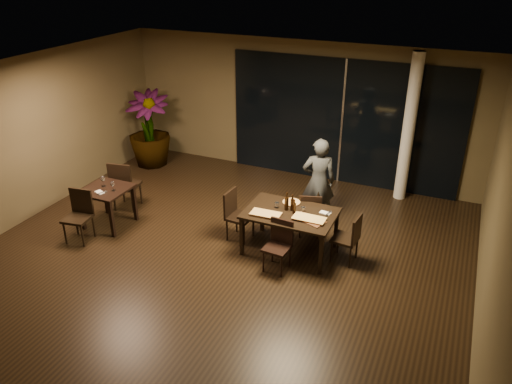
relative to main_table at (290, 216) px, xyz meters
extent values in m
plane|color=black|center=(-1.00, -0.80, -0.68)|extent=(8.00, 8.00, 0.00)
cube|color=brown|center=(-1.00, 3.25, 0.82)|extent=(8.00, 0.10, 3.00)
cube|color=brown|center=(-5.05, -0.80, 0.82)|extent=(0.10, 8.00, 3.00)
cube|color=brown|center=(3.05, -0.80, 0.82)|extent=(0.10, 8.00, 3.00)
cube|color=silver|center=(-1.00, -0.80, 2.34)|extent=(8.00, 8.00, 0.04)
cube|color=black|center=(0.00, 3.16, 0.67)|extent=(5.00, 0.06, 2.70)
cylinder|color=white|center=(1.40, 2.85, 0.82)|extent=(0.24, 0.24, 3.00)
cube|color=black|center=(0.00, 0.00, 0.05)|extent=(1.50, 1.00, 0.04)
cube|color=black|center=(-0.69, -0.44, -0.32)|extent=(0.06, 0.06, 0.71)
cube|color=black|center=(0.69, -0.44, -0.32)|extent=(0.06, 0.06, 0.71)
cube|color=black|center=(-0.69, 0.44, -0.32)|extent=(0.06, 0.06, 0.71)
cube|color=black|center=(0.69, 0.44, -0.32)|extent=(0.06, 0.06, 0.71)
cube|color=black|center=(-3.40, -0.50, 0.05)|extent=(0.80, 0.80, 0.04)
cube|color=black|center=(-3.74, -0.84, -0.32)|extent=(0.06, 0.06, 0.71)
cube|color=black|center=(-3.06, -0.84, -0.32)|extent=(0.06, 0.06, 0.71)
cube|color=black|center=(-3.74, -0.16, -0.32)|extent=(0.06, 0.06, 0.71)
cube|color=black|center=(-3.06, -0.16, -0.32)|extent=(0.06, 0.06, 0.71)
cube|color=black|center=(0.13, 0.68, -0.27)|extent=(0.49, 0.49, 0.04)
cylinder|color=black|center=(0.23, 0.88, -0.47)|extent=(0.03, 0.03, 0.40)
cylinder|color=black|center=(-0.07, 0.78, -0.47)|extent=(0.03, 0.03, 0.40)
cylinder|color=black|center=(0.33, 0.58, -0.47)|extent=(0.03, 0.03, 0.40)
cylinder|color=black|center=(0.03, 0.48, -0.47)|extent=(0.03, 0.03, 0.40)
cube|color=black|center=(0.19, 0.51, -0.05)|extent=(0.38, 0.16, 0.45)
cube|color=black|center=(0.01, -0.60, -0.28)|extent=(0.42, 0.42, 0.04)
cylinder|color=black|center=(-0.16, -0.75, -0.48)|extent=(0.03, 0.03, 0.40)
cylinder|color=black|center=(0.15, -0.77, -0.48)|extent=(0.03, 0.03, 0.40)
cylinder|color=black|center=(-0.14, -0.43, -0.48)|extent=(0.03, 0.03, 0.40)
cylinder|color=black|center=(0.18, -0.46, -0.48)|extent=(0.03, 0.03, 0.40)
cube|color=black|center=(0.02, -0.43, -0.06)|extent=(0.39, 0.07, 0.44)
cube|color=black|center=(-0.94, 0.03, -0.24)|extent=(0.45, 0.45, 0.05)
cylinder|color=black|center=(-0.78, -0.16, -0.46)|extent=(0.03, 0.03, 0.43)
cylinder|color=black|center=(-0.76, 0.19, -0.46)|extent=(0.03, 0.03, 0.43)
cylinder|color=black|center=(-1.13, -0.13, -0.46)|extent=(0.03, 0.03, 0.43)
cylinder|color=black|center=(-1.10, 0.21, -0.46)|extent=(0.03, 0.03, 0.43)
cube|color=black|center=(-1.13, 0.04, -0.01)|extent=(0.07, 0.42, 0.48)
cube|color=black|center=(0.93, 0.09, -0.27)|extent=(0.44, 0.44, 0.05)
cylinder|color=black|center=(0.79, 0.27, -0.47)|extent=(0.03, 0.03, 0.41)
cylinder|color=black|center=(0.75, -0.06, -0.47)|extent=(0.03, 0.03, 0.41)
cylinder|color=black|center=(1.11, 0.24, -0.47)|extent=(0.03, 0.03, 0.41)
cylinder|color=black|center=(1.08, -0.09, -0.47)|extent=(0.03, 0.03, 0.41)
cube|color=black|center=(1.11, 0.07, -0.04)|extent=(0.08, 0.40, 0.45)
cube|color=black|center=(-3.51, 0.21, -0.19)|extent=(0.55, 0.55, 0.05)
cylinder|color=black|center=(-3.36, 0.43, -0.43)|extent=(0.04, 0.04, 0.48)
cylinder|color=black|center=(-3.74, 0.36, -0.43)|extent=(0.04, 0.04, 0.48)
cylinder|color=black|center=(-3.29, 0.05, -0.43)|extent=(0.04, 0.04, 0.48)
cylinder|color=black|center=(-3.67, -0.02, -0.43)|extent=(0.04, 0.04, 0.48)
cube|color=black|center=(-3.47, -0.01, 0.08)|extent=(0.47, 0.13, 0.54)
cube|color=black|center=(-3.53, -1.18, -0.24)|extent=(0.49, 0.49, 0.05)
cylinder|color=black|center=(-3.67, -1.37, -0.46)|extent=(0.04, 0.04, 0.44)
cylinder|color=black|center=(-3.33, -1.32, -0.46)|extent=(0.04, 0.04, 0.44)
cylinder|color=black|center=(-3.73, -1.03, -0.46)|extent=(0.04, 0.04, 0.44)
cylinder|color=black|center=(-3.38, -0.98, -0.46)|extent=(0.04, 0.04, 0.44)
cube|color=black|center=(-3.55, -0.98, 0.01)|extent=(0.43, 0.10, 0.49)
imported|color=#2C2F31|center=(0.11, 1.20, 0.15)|extent=(0.65, 0.53, 1.66)
imported|color=#1B4717|center=(-4.35, 2.26, 0.21)|extent=(1.27, 1.27, 1.77)
cube|color=#492E17|center=(-0.33, -0.26, 0.08)|extent=(0.51, 0.27, 0.01)
cube|color=#4E2C19|center=(0.37, -0.12, 0.08)|extent=(0.59, 0.43, 0.01)
cylinder|color=red|center=(-0.10, 0.33, 0.08)|extent=(0.30, 0.30, 0.01)
cylinder|color=white|center=(-0.27, 0.07, 0.12)|extent=(0.08, 0.08, 0.09)
cylinder|color=white|center=(0.19, 0.09, 0.12)|extent=(0.08, 0.08, 0.09)
cube|color=white|center=(0.51, -0.06, 0.08)|extent=(0.18, 0.10, 0.01)
cube|color=white|center=(0.54, 0.20, 0.08)|extent=(0.20, 0.13, 0.01)
cube|color=silver|center=(-3.39, -0.69, 0.08)|extent=(0.21, 0.17, 0.01)
camera|label=1|loc=(2.41, -6.89, 4.03)|focal=35.00mm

